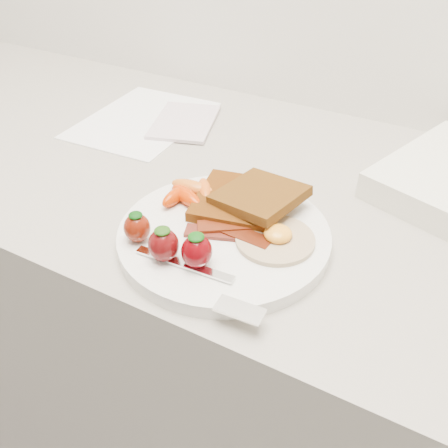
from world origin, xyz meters
The scene contains 11 objects.
counter centered at (0.00, 1.70, 0.45)m, with size 2.00×0.60×0.90m, color gray.
plate centered at (0.02, 1.55, 0.91)m, with size 0.27×0.27×0.02m, color white.
toast_lower centered at (0.01, 1.61, 0.93)m, with size 0.12×0.12×0.01m, color black.
toast_upper centered at (0.03, 1.61, 0.94)m, with size 0.10×0.10×0.01m, color #502C0E.
fried_egg centered at (0.08, 1.56, 0.92)m, with size 0.10×0.10×0.02m.
bacon_strips centered at (0.03, 1.55, 0.92)m, with size 0.11×0.08×0.01m.
baby_carrots centered at (-0.06, 1.59, 0.93)m, with size 0.07×0.09×0.02m.
strawberries centered at (-0.02, 1.47, 0.94)m, with size 0.12×0.05×0.04m.
fork centered at (0.05, 1.45, 0.92)m, with size 0.18×0.06×0.00m.
paper_sheet centered at (-0.29, 1.79, 0.90)m, with size 0.20×0.26×0.00m, color white.
notepad centered at (-0.22, 1.82, 0.91)m, with size 0.11×0.15×0.01m, color silver.
Camera 1 is at (0.26, 1.11, 1.30)m, focal length 40.00 mm.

